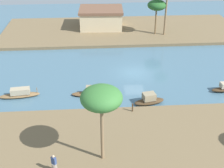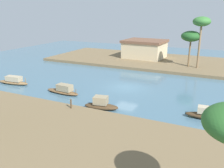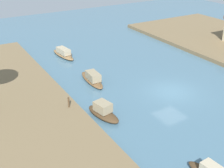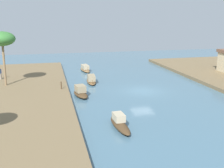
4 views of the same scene
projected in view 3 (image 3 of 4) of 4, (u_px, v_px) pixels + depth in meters
The scene contains 5 objects.
river_water at pixel (172, 92), 26.50m from camera, with size 72.08×72.08×0.00m, color #476B7F.
sampan_foreground at pixel (92, 78), 28.11m from camera, with size 4.33×1.39×1.08m.
sampan_downstream_large at pixel (63, 53), 34.30m from camera, with size 4.40×1.54×1.03m.
sampan_with_red_awning at pixel (103, 112), 22.56m from camera, with size 3.42×1.79×1.25m.
mooring_post at pixel (69, 102), 23.04m from camera, with size 0.14×0.14×0.86m, color #4C3823.
Camera 3 is at (17.48, -16.61, 12.26)m, focal length 47.60 mm.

